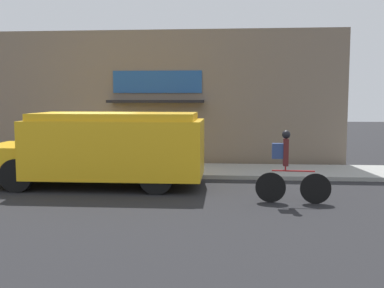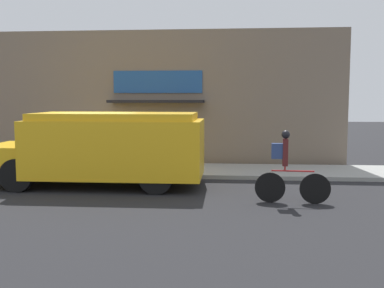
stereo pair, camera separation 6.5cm
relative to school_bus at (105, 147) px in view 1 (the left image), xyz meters
name	(u,v)px [view 1 (the left image)]	position (x,y,z in m)	size (l,w,h in m)	color
ground_plane	(95,178)	(-0.70, 1.33, -1.10)	(70.00, 70.00, 0.00)	#232326
sidewalk	(106,169)	(-0.70, 2.60, -1.04)	(28.00, 2.55, 0.13)	#999993
storefront	(118,98)	(-0.66, 4.23, 1.37)	(16.66, 0.96, 4.93)	#756656
school_bus	(105,147)	(0.00, 0.00, 0.00)	(6.01, 2.62, 2.06)	yellow
cyclist	(288,169)	(4.84, -1.61, -0.30)	(1.75, 0.21, 1.72)	black
trash_bin	(39,150)	(-3.41, 3.44, -0.51)	(0.58, 0.58, 0.92)	#2D5138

